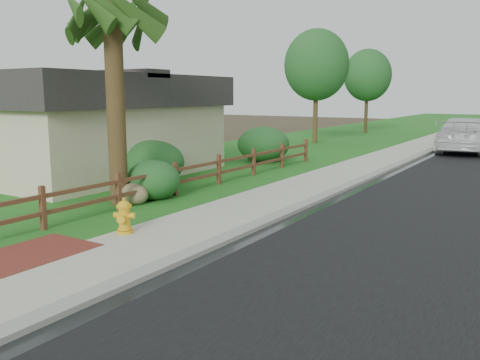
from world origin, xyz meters
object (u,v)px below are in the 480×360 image
Objects in this scene: ranch_fence at (198,173)px; fire_hydrant at (124,217)px; white_suv at (465,135)px; palm_tree at (112,7)px.

ranch_fence is 5.64m from fire_hydrant.
white_suv is (3.70, 22.24, 0.50)m from fire_hydrant.
white_suv reaches higher than ranch_fence.
palm_tree is 21.30m from white_suv.
palm_tree is (-0.70, -2.90, 4.91)m from ranch_fence.
fire_hydrant is at bearing 76.78° from white_suv.
fire_hydrant is (2.60, -2.41, -5.05)m from palm_tree.
palm_tree reaches higher than ranch_fence.
ranch_fence is 20.93× the size of fire_hydrant.
palm_tree reaches higher than white_suv.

